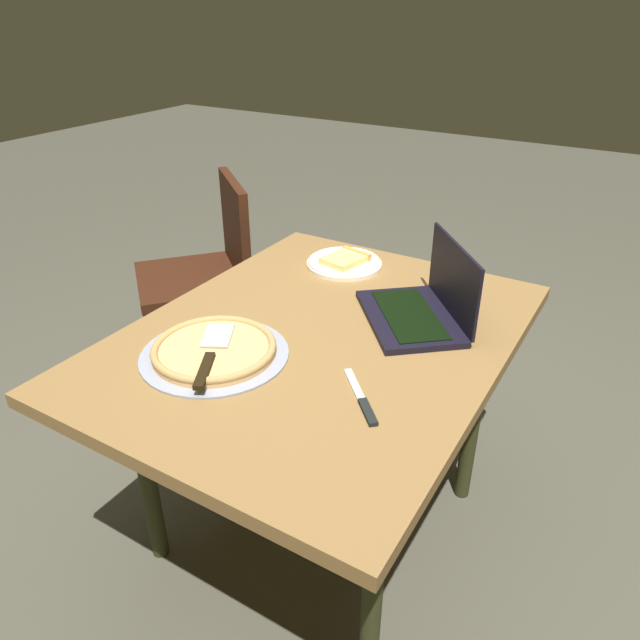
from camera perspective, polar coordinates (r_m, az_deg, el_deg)
ground_plane at (r=2.02m, az=-0.05°, el=-18.75°), size 12.00×12.00×0.00m
dining_table at (r=1.61m, az=-0.06°, el=-3.21°), size 1.20×0.93×0.70m
laptop at (r=1.64m, az=9.87°, el=1.42°), size 0.41×0.40×0.22m
pizza_plate at (r=1.96m, az=2.39°, el=5.59°), size 0.25×0.25×0.04m
pizza_tray at (r=1.49m, az=-10.15°, el=-2.85°), size 0.37×0.37×0.04m
table_knife at (r=1.32m, az=4.13°, el=-7.81°), size 0.17×0.16×0.01m
chair_near at (r=2.54m, az=-10.70°, el=5.14°), size 0.62×0.62×0.85m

